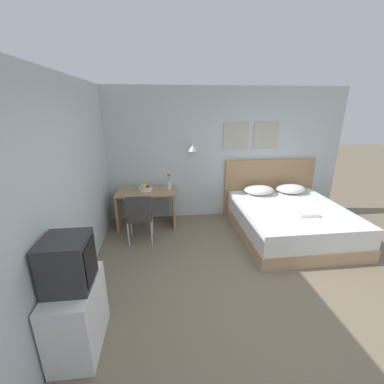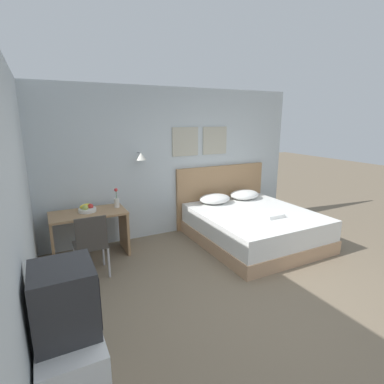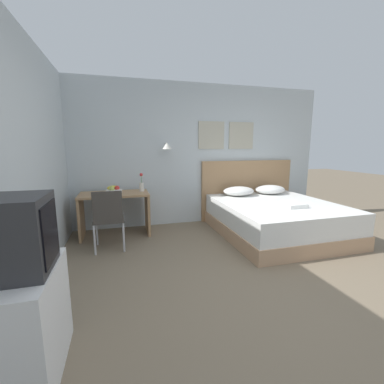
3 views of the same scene
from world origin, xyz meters
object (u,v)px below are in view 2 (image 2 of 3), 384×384
object	(u,v)px
fruit_bowl	(87,209)
television	(65,300)
headboard	(221,195)
desk_chair	(91,242)
pillow_left	(215,199)
desk	(89,226)
bed	(254,227)
flower_vase	(117,201)
folded_towel_near_foot	(270,214)
tv_stand	(73,375)
pillow_right	(244,195)

from	to	relation	value
fruit_bowl	television	size ratio (longest dim) A/B	0.55
headboard	desk_chair	xyz separation A→B (m)	(-2.71, -1.04, -0.08)
pillow_left	desk	distance (m)	2.30
bed	pillow_left	distance (m)	0.91
headboard	pillow_left	xyz separation A→B (m)	(-0.34, -0.31, 0.04)
headboard	flower_vase	xyz separation A→B (m)	(-2.18, -0.30, 0.23)
bed	desk	xyz separation A→B (m)	(-2.63, 0.71, 0.23)
folded_towel_near_foot	fruit_bowl	size ratio (longest dim) A/B	1.37
desk_chair	flower_vase	distance (m)	0.97
desk_chair	television	size ratio (longest dim) A/B	1.87
bed	pillow_left	xyz separation A→B (m)	(-0.34, 0.76, 0.37)
fruit_bowl	flower_vase	bearing A→B (deg)	2.63
tv_stand	pillow_left	bearing A→B (deg)	43.96
pillow_left	desk	bearing A→B (deg)	-178.90
headboard	desk	world-z (taller)	headboard
headboard	television	bearing A→B (deg)	-136.19
pillow_left	fruit_bowl	size ratio (longest dim) A/B	2.31
bed	headboard	bearing A→B (deg)	90.00
folded_towel_near_foot	desk_chair	xyz separation A→B (m)	(-2.77, 0.34, -0.06)
pillow_right	television	bearing A→B (deg)	-142.17
pillow_left	folded_towel_near_foot	world-z (taller)	pillow_left
pillow_left	tv_stand	bearing A→B (deg)	-136.04
pillow_right	fruit_bowl	world-z (taller)	fruit_bowl
bed	folded_towel_near_foot	xyz separation A→B (m)	(0.06, -0.31, 0.31)
pillow_right	folded_towel_near_foot	size ratio (longest dim) A/B	1.68
pillow_left	pillow_right	world-z (taller)	same
headboard	television	world-z (taller)	headboard
desk	television	size ratio (longest dim) A/B	2.33
bed	flower_vase	world-z (taller)	flower_vase
desk_chair	fruit_bowl	distance (m)	0.77
headboard	television	size ratio (longest dim) A/B	4.13
bed	tv_stand	world-z (taller)	tv_stand
bed	desk	size ratio (longest dim) A/B	1.87
tv_stand	fruit_bowl	bearing A→B (deg)	79.04
desk_chair	television	world-z (taller)	television
desk_chair	fruit_bowl	size ratio (longest dim) A/B	3.40
desk	television	distance (m)	2.76
desk	flower_vase	distance (m)	0.57
bed	folded_towel_near_foot	size ratio (longest dim) A/B	5.78
pillow_right	tv_stand	world-z (taller)	pillow_right
headboard	tv_stand	xyz separation A→B (m)	(-3.16, -3.03, -0.24)
pillow_left	fruit_bowl	world-z (taller)	fruit_bowl
bed	fruit_bowl	distance (m)	2.78
tv_stand	television	size ratio (longest dim) A/B	1.52
pillow_left	flower_vase	size ratio (longest dim) A/B	1.91
pillow_left	television	size ratio (longest dim) A/B	1.27
fruit_bowl	tv_stand	world-z (taller)	fruit_bowl
headboard	television	xyz separation A→B (m)	(-3.16, -3.03, 0.36)
pillow_right	tv_stand	bearing A→B (deg)	-142.20
tv_stand	bed	bearing A→B (deg)	31.81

